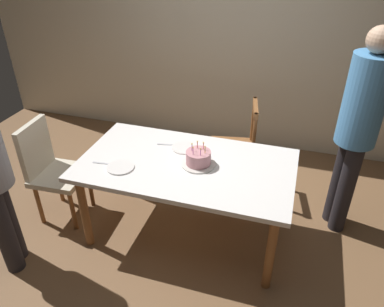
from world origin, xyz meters
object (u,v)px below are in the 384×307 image
at_px(person_guest, 358,125).
at_px(chair_upholstered, 50,166).
at_px(birthday_cake, 198,159).
at_px(chair_spindle_back, 234,149).
at_px(plate_near_celebrant, 120,167).
at_px(plate_far_side, 184,148).
at_px(dining_table, 186,172).

bearing_deg(person_guest, chair_upholstered, -166.16).
bearing_deg(chair_upholstered, birthday_cake, 4.87).
xyz_separation_m(chair_spindle_back, chair_upholstered, (-1.51, -0.92, 0.07)).
relative_size(plate_near_celebrant, plate_far_side, 1.00).
bearing_deg(plate_near_celebrant, person_guest, 22.81).
bearing_deg(birthday_cake, plate_near_celebrant, -158.34).
bearing_deg(birthday_cake, plate_far_side, 131.89).
bearing_deg(chair_spindle_back, dining_table, -107.13).
height_order(plate_far_side, chair_spindle_back, chair_spindle_back).
height_order(dining_table, plate_near_celebrant, plate_near_celebrant).
distance_m(plate_near_celebrant, person_guest, 1.92).
bearing_deg(person_guest, plate_near_celebrant, -157.19).
relative_size(dining_table, plate_near_celebrant, 7.89).
height_order(birthday_cake, chair_upholstered, chair_upholstered).
bearing_deg(birthday_cake, chair_upholstered, -175.13).
height_order(plate_near_celebrant, chair_spindle_back, chair_spindle_back).
bearing_deg(chair_upholstered, plate_near_celebrant, -8.31).
height_order(dining_table, birthday_cake, birthday_cake).
bearing_deg(dining_table, plate_near_celebrant, -155.37).
bearing_deg(chair_spindle_back, plate_far_side, -119.61).
bearing_deg(chair_upholstered, person_guest, 13.84).
xyz_separation_m(birthday_cake, plate_far_side, (-0.19, 0.21, -0.05)).
xyz_separation_m(dining_table, person_guest, (1.28, 0.52, 0.37)).
bearing_deg(dining_table, plate_far_side, 111.63).
xyz_separation_m(plate_near_celebrant, person_guest, (1.75, 0.74, 0.28)).
xyz_separation_m(dining_table, chair_upholstered, (-1.26, -0.11, -0.13)).
relative_size(birthday_cake, plate_far_side, 1.27).
relative_size(chair_upholstered, person_guest, 0.53).
bearing_deg(plate_far_side, birthday_cake, -48.11).
distance_m(plate_far_side, chair_upholstered, 1.23).
height_order(dining_table, person_guest, person_guest).
height_order(dining_table, chair_upholstered, chair_upholstered).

